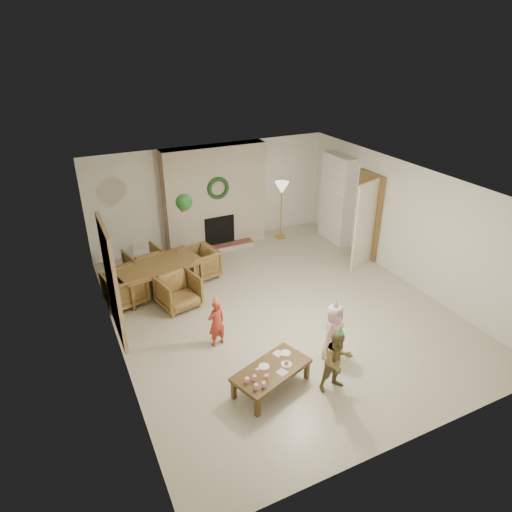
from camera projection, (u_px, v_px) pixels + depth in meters
floor at (279, 309)px, 8.72m from camera, size 7.00×7.00×0.00m
ceiling at (282, 186)px, 7.59m from camera, size 7.00×7.00×0.00m
wall_back at (212, 195)px, 10.97m from camera, size 7.00×0.00×7.00m
wall_front at (420, 369)px, 5.34m from camera, size 7.00×0.00×7.00m
wall_left at (111, 289)px, 7.00m from camera, size 0.00×7.00×7.00m
wall_right at (407, 224)px, 9.32m from camera, size 0.00×7.00×7.00m
fireplace_mass at (215, 198)px, 10.81m from camera, size 2.50×0.40×2.50m
fireplace_hearth at (222, 248)px, 11.07m from camera, size 1.60×0.30×0.12m
fireplace_firebox at (219, 231)px, 11.03m from camera, size 0.75×0.12×0.75m
fireplace_wreath at (218, 188)px, 10.49m from camera, size 0.54×0.10×0.54m
floor_lamp_base at (280, 237)px, 11.77m from camera, size 0.28×0.28×0.03m
floor_lamp_post at (281, 212)px, 11.46m from camera, size 0.03×0.03×1.35m
floor_lamp_shade at (282, 188)px, 11.17m from camera, size 0.36×0.36×0.30m
bookshelf_carcass at (336, 199)px, 11.17m from camera, size 0.30×1.00×2.20m
bookshelf_shelf_a at (334, 223)px, 11.46m from camera, size 0.30×0.92×0.03m
bookshelf_shelf_b at (335, 208)px, 11.28m from camera, size 0.30×0.92×0.03m
bookshelf_shelf_c at (336, 193)px, 11.10m from camera, size 0.30×0.92×0.03m
bookshelf_shelf_d at (338, 178)px, 10.92m from camera, size 0.30×0.92×0.03m
books_row_lower at (337, 220)px, 11.27m from camera, size 0.20×0.40×0.24m
books_row_mid at (334, 203)px, 11.25m from camera, size 0.20×0.44×0.24m
books_row_upper at (338, 189)px, 10.95m from camera, size 0.20×0.36×0.22m
door_frame at (368, 216)px, 10.37m from camera, size 0.05×0.86×2.04m
door_leaf at (365, 225)px, 9.93m from camera, size 0.77×0.32×2.00m
curtain_panel at (112, 282)px, 7.17m from camera, size 0.06×1.20×2.00m
dining_table at (160, 278)px, 9.23m from camera, size 1.88×1.30×0.60m
dining_chair_near at (178, 291)px, 8.69m from camera, size 0.85×0.87×0.66m
dining_chair_far at (144, 263)px, 9.74m from camera, size 0.85×0.87×0.66m
dining_chair_left at (126, 288)px, 8.80m from camera, size 0.87×0.85×0.66m
dining_chair_right at (199, 263)px, 9.73m from camera, size 0.87×0.85×0.66m
hanging_plant_cord at (183, 191)px, 8.46m from camera, size 0.01×0.01×0.70m
hanging_plant_pot at (184, 208)px, 8.61m from camera, size 0.16×0.16×0.12m
hanging_plant_foliage at (184, 202)px, 8.56m from camera, size 0.32×0.32×0.32m
coffee_table_top at (272, 370)px, 6.66m from camera, size 1.33×0.96×0.06m
coffee_table_apron at (271, 373)px, 6.69m from camera, size 1.21×0.84×0.07m
coffee_leg_fl at (257, 407)px, 6.25m from camera, size 0.08×0.08×0.31m
coffee_leg_fr at (307, 370)px, 6.93m from camera, size 0.08×0.08×0.31m
coffee_leg_bl at (234, 390)px, 6.55m from camera, size 0.08×0.08×0.31m
coffee_leg_br at (283, 356)px, 7.24m from camera, size 0.08×0.08×0.31m
cup_a at (256, 387)px, 6.25m from camera, size 0.08×0.08×0.08m
cup_b at (247, 380)px, 6.37m from camera, size 0.08×0.08×0.08m
cup_c at (264, 384)px, 6.29m from camera, size 0.08×0.08×0.08m
cup_d at (255, 378)px, 6.41m from camera, size 0.08×0.08×0.08m
cup_e at (267, 377)px, 6.42m from camera, size 0.08×0.08×0.08m
cup_f at (258, 371)px, 6.54m from camera, size 0.08×0.08×0.08m
plate_a at (264, 366)px, 6.69m from camera, size 0.21×0.21×0.01m
plate_b at (286, 364)px, 6.73m from camera, size 0.21×0.21×0.01m
plate_c at (285, 353)px, 6.97m from camera, size 0.21×0.21×0.01m
food_scoop at (287, 362)px, 6.72m from camera, size 0.08×0.08×0.06m
napkin_left at (282, 372)px, 6.57m from camera, size 0.18×0.18×0.01m
napkin_right at (278, 353)px, 6.96m from camera, size 0.18×0.18×0.01m
child_red at (216, 323)px, 7.56m from camera, size 0.36×0.28×0.89m
party_hat_red at (215, 299)px, 7.34m from camera, size 0.14×0.14×0.17m
child_plaid at (337, 361)px, 6.58m from camera, size 0.51×0.41×1.02m
party_hat_plaid at (341, 330)px, 6.34m from camera, size 0.16×0.16×0.17m
child_pink at (333, 331)px, 7.26m from camera, size 0.57×0.50×0.99m
party_hat_pink at (336, 304)px, 7.02m from camera, size 0.16×0.16×0.18m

